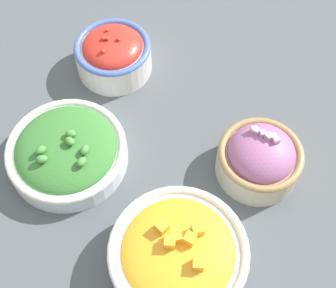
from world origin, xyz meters
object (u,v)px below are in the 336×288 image
(bowl_broccoli, at_px, (67,151))
(bowl_cherry_tomatoes, at_px, (113,53))
(bowl_squash, at_px, (178,255))
(bowl_red_onion, at_px, (260,158))

(bowl_broccoli, height_order, bowl_cherry_tomatoes, bowl_cherry_tomatoes)
(bowl_squash, distance_m, bowl_cherry_tomatoes, 0.38)
(bowl_broccoli, relative_size, bowl_red_onion, 1.45)
(bowl_squash, height_order, bowl_cherry_tomatoes, bowl_squash)
(bowl_red_onion, relative_size, bowl_cherry_tomatoes, 0.97)
(bowl_squash, relative_size, bowl_cherry_tomatoes, 1.42)
(bowl_red_onion, relative_size, bowl_squash, 0.68)
(bowl_broccoli, xyz_separation_m, bowl_red_onion, (0.21, 0.21, 0.01))
(bowl_red_onion, xyz_separation_m, bowl_cherry_tomatoes, (-0.32, -0.04, 0.00))
(bowl_squash, xyz_separation_m, bowl_cherry_tomatoes, (-0.35, 0.16, 0.00))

